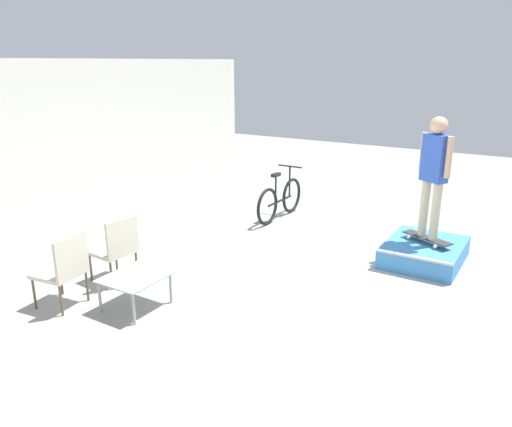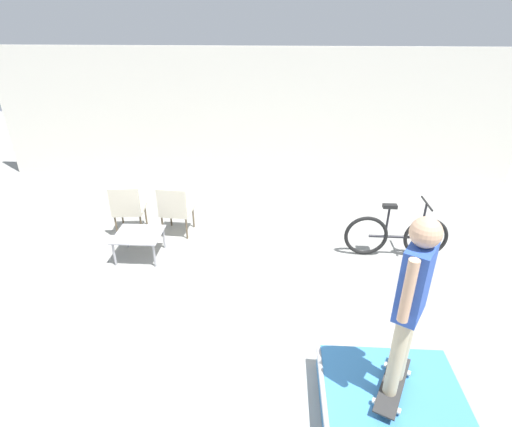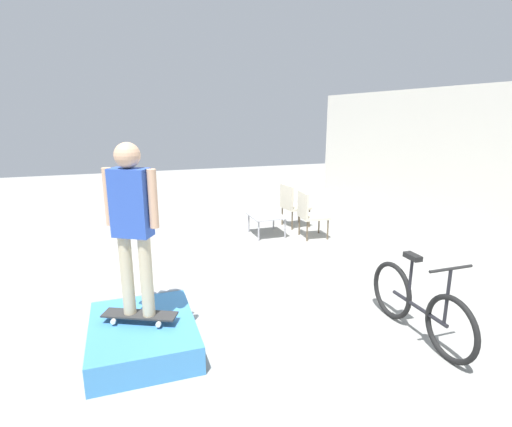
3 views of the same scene
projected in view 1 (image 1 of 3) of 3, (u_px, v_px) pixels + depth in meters
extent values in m
plane|color=gray|center=(303.00, 286.00, 6.84)|extent=(24.00, 24.00, 0.00)
cube|color=white|center=(48.00, 145.00, 9.01)|extent=(12.00, 0.06, 3.00)
cube|color=#3D84C6|center=(424.00, 252.00, 7.64)|extent=(1.37, 1.09, 0.30)
cylinder|color=#B7B7BC|center=(413.00, 257.00, 7.04)|extent=(0.05, 1.09, 0.05)
cube|color=#2D2D2D|center=(427.00, 238.00, 7.55)|extent=(0.52, 0.80, 0.02)
cylinder|color=white|center=(409.00, 237.00, 7.70)|extent=(0.05, 0.06, 0.05)
cylinder|color=white|center=(419.00, 234.00, 7.82)|extent=(0.05, 0.06, 0.05)
cylinder|color=white|center=(435.00, 246.00, 7.30)|extent=(0.05, 0.06, 0.05)
cylinder|color=white|center=(445.00, 243.00, 7.42)|extent=(0.05, 0.06, 0.05)
cylinder|color=#C6B793|center=(436.00, 212.00, 7.33)|extent=(0.13, 0.13, 0.87)
cylinder|color=#C6B793|center=(424.00, 208.00, 7.51)|extent=(0.13, 0.13, 0.87)
cube|color=#2D51B7|center=(435.00, 158.00, 7.19)|extent=(0.37, 0.43, 0.69)
cylinder|color=#D8A884|center=(449.00, 157.00, 6.97)|extent=(0.09, 0.09, 0.58)
cylinder|color=#D8A884|center=(423.00, 152.00, 7.38)|extent=(0.09, 0.09, 0.58)
sphere|color=#D8A884|center=(439.00, 125.00, 7.05)|extent=(0.25, 0.25, 0.25)
cube|color=#9E9EA3|center=(135.00, 277.00, 6.12)|extent=(0.75, 0.67, 0.02)
cylinder|color=#9E9EA3|center=(134.00, 309.00, 5.78)|extent=(0.04, 0.04, 0.41)
cylinder|color=#9E9EA3|center=(171.00, 288.00, 6.30)|extent=(0.04, 0.04, 0.41)
cylinder|color=#9E9EA3|center=(100.00, 297.00, 6.06)|extent=(0.04, 0.04, 0.41)
cylinder|color=#9E9EA3|center=(138.00, 278.00, 6.59)|extent=(0.04, 0.04, 0.41)
cylinder|color=brown|center=(61.00, 280.00, 6.54)|extent=(0.03, 0.03, 0.41)
cylinder|color=brown|center=(34.00, 294.00, 6.15)|extent=(0.03, 0.03, 0.41)
cylinder|color=brown|center=(87.00, 286.00, 6.36)|extent=(0.03, 0.03, 0.41)
cylinder|color=brown|center=(61.00, 300.00, 5.98)|extent=(0.03, 0.03, 0.41)
cube|color=beige|center=(59.00, 273.00, 6.19)|extent=(0.58, 0.58, 0.05)
cube|color=beige|center=(71.00, 256.00, 6.02)|extent=(0.52, 0.10, 0.48)
cylinder|color=brown|center=(116.00, 258.00, 7.26)|extent=(0.03, 0.03, 0.41)
cylinder|color=brown|center=(91.00, 268.00, 6.92)|extent=(0.03, 0.03, 0.41)
cylinder|color=brown|center=(137.00, 265.00, 7.02)|extent=(0.03, 0.03, 0.41)
cylinder|color=brown|center=(111.00, 275.00, 6.68)|extent=(0.03, 0.03, 0.41)
cube|color=beige|center=(112.00, 251.00, 6.90)|extent=(0.56, 0.56, 0.05)
cube|color=beige|center=(122.00, 236.00, 6.69)|extent=(0.52, 0.08, 0.48)
torus|color=black|center=(292.00, 195.00, 10.07)|extent=(0.71, 0.06, 0.71)
torus|color=black|center=(267.00, 207.00, 9.29)|extent=(0.71, 0.06, 0.71)
cylinder|color=black|center=(280.00, 201.00, 9.68)|extent=(0.86, 0.05, 0.04)
cylinder|color=black|center=(276.00, 190.00, 9.47)|extent=(0.04, 0.04, 0.52)
cube|color=black|center=(276.00, 175.00, 9.38)|extent=(0.22, 0.10, 0.06)
cylinder|color=black|center=(290.00, 182.00, 9.90)|extent=(0.04, 0.04, 0.61)
cylinder|color=black|center=(290.00, 166.00, 9.81)|extent=(0.04, 0.52, 0.03)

